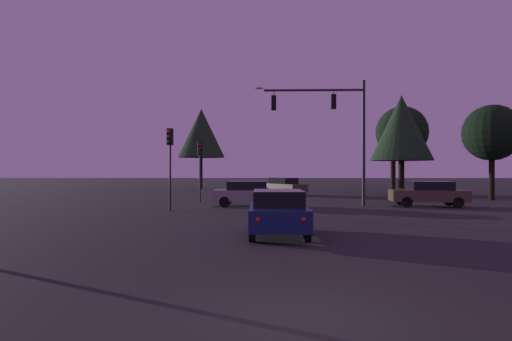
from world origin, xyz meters
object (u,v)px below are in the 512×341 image
traffic_light_corner_right (200,159)px  car_far_lane (284,186)px  tree_lot_edge (492,133)px  car_crossing_left (249,193)px  tree_behind_sign (401,128)px  traffic_signal_mast_arm (333,120)px  car_nearside_lane (278,212)px  car_crossing_right (429,193)px  tree_right_cluster (402,132)px  tree_center_horizon (393,138)px  tree_left_far (201,133)px  traffic_light_corner_left (170,152)px

traffic_light_corner_right → car_far_lane: 10.44m
traffic_light_corner_right → tree_lot_edge: (20.88, 2.31, 1.96)m
car_far_lane → car_crossing_left: bearing=-103.0°
car_crossing_left → tree_behind_sign: 16.69m
tree_lot_edge → traffic_signal_mast_arm: bearing=-157.6°
car_nearside_lane → car_crossing_right: 14.65m
traffic_light_corner_right → tree_right_cluster: (19.71, 18.71, 3.53)m
traffic_light_corner_right → tree_center_horizon: size_ratio=0.59×
traffic_light_corner_right → tree_right_cluster: 27.40m
car_crossing_left → car_crossing_right: (10.81, 0.14, 0.00)m
tree_center_horizon → tree_lot_edge: 10.82m
traffic_signal_mast_arm → tree_right_cluster: bearing=62.7°
traffic_light_corner_right → car_crossing_left: size_ratio=0.93×
car_nearside_lane → tree_right_cluster: 36.59m
car_crossing_left → traffic_signal_mast_arm: bearing=4.7°
car_nearside_lane → tree_behind_sign: 24.35m
tree_left_far → tree_behind_sign: bearing=-33.6°
traffic_light_corner_right → car_nearside_lane: 15.25m
traffic_signal_mast_arm → car_nearside_lane: traffic_signal_mast_arm is taller
tree_left_far → car_far_lane: bearing=-51.0°
tree_lot_edge → traffic_light_corner_right: bearing=-173.7°
traffic_signal_mast_arm → car_crossing_left: traffic_signal_mast_arm is taller
car_crossing_left → car_far_lane: 11.66m
traffic_light_corner_left → car_far_lane: size_ratio=0.98×
car_crossing_left → tree_center_horizon: 20.91m
traffic_light_corner_right → tree_left_far: (-2.96, 19.40, 3.52)m
car_crossing_left → tree_center_horizon: (13.32, 15.48, 4.46)m
tree_lot_edge → tree_behind_sign: bearing=137.5°
traffic_light_corner_left → tree_center_horizon: tree_center_horizon is taller
traffic_light_corner_left → tree_right_cluster: bearing=50.4°
car_nearside_lane → car_far_lane: bearing=87.0°
car_crossing_right → car_crossing_left: bearing=-179.3°
traffic_light_corner_right → car_crossing_right: (14.29, -3.02, -2.12)m
tree_center_horizon → tree_lot_edge: tree_center_horizon is taller
car_nearside_lane → car_crossing_right: size_ratio=0.89×
traffic_light_corner_right → traffic_light_corner_left: bearing=-96.6°
car_crossing_right → car_far_lane: size_ratio=1.01×
traffic_light_corner_left → car_crossing_right: (14.97, 2.89, -2.35)m
car_crossing_right → tree_right_cluster: tree_right_cluster is taller
car_crossing_left → tree_left_far: bearing=105.9°
car_crossing_right → tree_left_far: tree_left_far is taller
car_nearside_lane → car_crossing_right: (9.37, 11.26, 0.00)m
car_crossing_left → tree_behind_sign: tree_behind_sign is taller
traffic_light_corner_right → car_crossing_right: size_ratio=0.90×
traffic_signal_mast_arm → traffic_light_corner_right: size_ratio=1.87×
car_far_lane → tree_center_horizon: tree_center_horizon is taller
tree_left_far → tree_center_horizon: 21.02m
traffic_signal_mast_arm → tree_right_cluster: 24.17m
traffic_signal_mast_arm → car_crossing_right: 7.23m
car_far_lane → tree_lot_edge: (14.78, -5.90, 4.08)m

